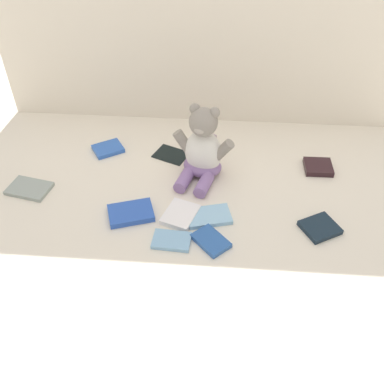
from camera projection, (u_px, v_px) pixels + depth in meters
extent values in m
plane|color=silver|center=(192.00, 195.00, 1.43)|extent=(3.20, 3.20, 0.00)
cube|color=silver|center=(202.00, 32.00, 1.56)|extent=(1.55, 0.03, 0.72)
ellipsoid|color=white|center=(203.00, 152.00, 1.47)|extent=(0.15, 0.13, 0.17)
ellipsoid|color=#8C6BA5|center=(202.00, 166.00, 1.50)|extent=(0.16, 0.14, 0.06)
sphere|color=gray|center=(203.00, 122.00, 1.38)|extent=(0.12, 0.12, 0.09)
ellipsoid|color=#AEA599|center=(200.00, 130.00, 1.36)|extent=(0.05, 0.04, 0.03)
sphere|color=gray|center=(195.00, 109.00, 1.38)|extent=(0.04, 0.04, 0.04)
sphere|color=gray|center=(215.00, 113.00, 1.36)|extent=(0.04, 0.04, 0.04)
cylinder|color=gray|center=(184.00, 142.00, 1.46)|extent=(0.08, 0.06, 0.09)
cylinder|color=gray|center=(223.00, 150.00, 1.43)|extent=(0.08, 0.06, 0.09)
cylinder|color=#8C6BA5|center=(184.00, 180.00, 1.46)|extent=(0.07, 0.10, 0.04)
cylinder|color=#8C6BA5|center=(204.00, 185.00, 1.44)|extent=(0.07, 0.10, 0.04)
cube|color=blue|center=(131.00, 213.00, 1.35)|extent=(0.16, 0.13, 0.02)
cube|color=#132331|center=(320.00, 228.00, 1.31)|extent=(0.14, 0.13, 0.02)
cube|color=#8ABCDF|center=(209.00, 216.00, 1.35)|extent=(0.15, 0.12, 0.01)
cube|color=white|center=(180.00, 215.00, 1.35)|extent=(0.13, 0.14, 0.02)
cube|color=blue|center=(108.00, 149.00, 1.61)|extent=(0.13, 0.13, 0.02)
cube|color=#2A58A3|center=(211.00, 241.00, 1.27)|extent=(0.13, 0.13, 0.01)
cube|color=gray|center=(29.00, 189.00, 1.45)|extent=(0.15, 0.12, 0.01)
cube|color=#A4899B|center=(202.00, 139.00, 1.66)|extent=(0.11, 0.12, 0.02)
cube|color=#7BADD5|center=(172.00, 240.00, 1.27)|extent=(0.12, 0.08, 0.01)
cube|color=black|center=(318.00, 167.00, 1.53)|extent=(0.10, 0.09, 0.02)
cube|color=black|center=(171.00, 154.00, 1.60)|extent=(0.14, 0.13, 0.01)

